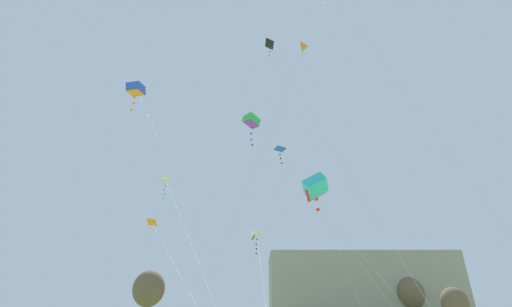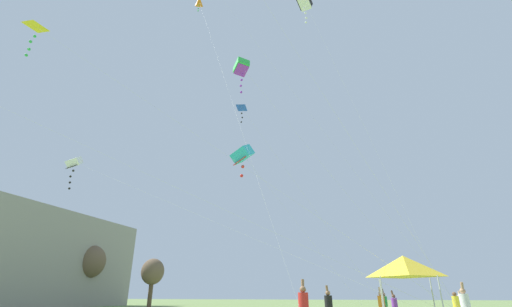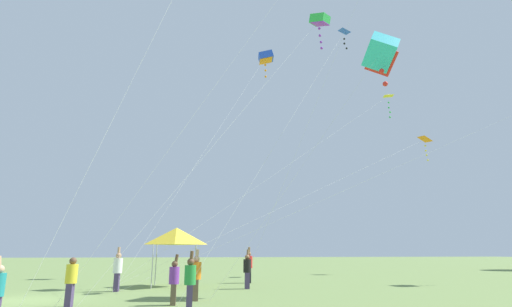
{
  "view_description": "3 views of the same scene",
  "coord_description": "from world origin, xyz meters",
  "px_view_note": "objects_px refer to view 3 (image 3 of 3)",
  "views": [
    {
      "loc": [
        -4.0,
        -7.99,
        3.17
      ],
      "look_at": [
        -4.01,
        12.14,
        12.64
      ],
      "focal_mm": 24.0,
      "sensor_mm": 36.0,
      "label": 1
    },
    {
      "loc": [
        -22.69,
        6.88,
        1.45
      ],
      "look_at": [
        -4.33,
        12.73,
        9.45
      ],
      "focal_mm": 24.0,
      "sensor_mm": 36.0,
      "label": 2
    },
    {
      "loc": [
        17.28,
        6.27,
        1.84
      ],
      "look_at": [
        -6.16,
        9.98,
        7.66
      ],
      "focal_mm": 28.0,
      "sensor_mm": 36.0,
      "label": 3
    }
  ],
  "objects_px": {
    "person_yellow_shirt": "(71,280)",
    "person_black_shirt": "(247,270)",
    "person_green_shirt": "(190,280)",
    "kite_blue_box_2": "(266,58)",
    "person_red_shirt": "(249,265)",
    "kite_blue_delta_5": "(344,33)",
    "festival_tent": "(176,236)",
    "person_purple_shirt": "(174,280)",
    "person_white_shirt": "(118,270)",
    "kite_cyan_box_7": "(380,53)",
    "kite_orange_delta_9": "(424,141)",
    "person_orange_shirt": "(196,275)",
    "kite_green_box_6": "(320,21)",
    "kite_yellow_delta_0": "(387,98)"
  },
  "relations": [
    {
      "from": "person_white_shirt",
      "to": "kite_blue_box_2",
      "type": "height_order",
      "value": "kite_blue_box_2"
    },
    {
      "from": "person_green_shirt",
      "to": "kite_orange_delta_9",
      "type": "xyz_separation_m",
      "value": [
        -17.92,
        20.52,
        10.66
      ]
    },
    {
      "from": "festival_tent",
      "to": "person_purple_shirt",
      "type": "bearing_deg",
      "value": 2.01
    },
    {
      "from": "person_green_shirt",
      "to": "kite_blue_box_2",
      "type": "xyz_separation_m",
      "value": [
        -15.68,
        5.52,
        16.54
      ]
    },
    {
      "from": "person_yellow_shirt",
      "to": "kite_green_box_6",
      "type": "distance_m",
      "value": 20.13
    },
    {
      "from": "person_orange_shirt",
      "to": "person_black_shirt",
      "type": "distance_m",
      "value": 5.3
    },
    {
      "from": "person_black_shirt",
      "to": "kite_green_box_6",
      "type": "height_order",
      "value": "kite_green_box_6"
    },
    {
      "from": "person_green_shirt",
      "to": "kite_orange_delta_9",
      "type": "height_order",
      "value": "kite_orange_delta_9"
    },
    {
      "from": "person_green_shirt",
      "to": "kite_blue_box_2",
      "type": "height_order",
      "value": "kite_blue_box_2"
    },
    {
      "from": "festival_tent",
      "to": "kite_blue_box_2",
      "type": "relative_size",
      "value": 0.17
    },
    {
      "from": "person_orange_shirt",
      "to": "person_red_shirt",
      "type": "distance_m",
      "value": 8.91
    },
    {
      "from": "kite_blue_delta_5",
      "to": "kite_orange_delta_9",
      "type": "distance_m",
      "value": 17.75
    },
    {
      "from": "festival_tent",
      "to": "person_yellow_shirt",
      "type": "relative_size",
      "value": 1.9
    },
    {
      "from": "kite_cyan_box_7",
      "to": "person_green_shirt",
      "type": "bearing_deg",
      "value": -71.76
    },
    {
      "from": "kite_green_box_6",
      "to": "kite_orange_delta_9",
      "type": "bearing_deg",
      "value": 128.5
    },
    {
      "from": "person_red_shirt",
      "to": "person_purple_shirt",
      "type": "relative_size",
      "value": 1.2
    },
    {
      "from": "person_black_shirt",
      "to": "kite_green_box_6",
      "type": "distance_m",
      "value": 15.82
    },
    {
      "from": "person_red_shirt",
      "to": "kite_green_box_6",
      "type": "distance_m",
      "value": 15.83
    },
    {
      "from": "kite_cyan_box_7",
      "to": "person_black_shirt",
      "type": "bearing_deg",
      "value": -121.74
    },
    {
      "from": "kite_orange_delta_9",
      "to": "person_orange_shirt",
      "type": "bearing_deg",
      "value": -52.23
    },
    {
      "from": "kite_cyan_box_7",
      "to": "kite_orange_delta_9",
      "type": "bearing_deg",
      "value": 142.42
    },
    {
      "from": "kite_green_box_6",
      "to": "kite_blue_box_2",
      "type": "bearing_deg",
      "value": -166.22
    },
    {
      "from": "person_yellow_shirt",
      "to": "person_black_shirt",
      "type": "bearing_deg",
      "value": -37.31
    },
    {
      "from": "person_yellow_shirt",
      "to": "person_black_shirt",
      "type": "distance_m",
      "value": 8.95
    },
    {
      "from": "person_yellow_shirt",
      "to": "person_black_shirt",
      "type": "xyz_separation_m",
      "value": [
        -5.74,
        6.87,
        0.05
      ]
    },
    {
      "from": "kite_blue_box_2",
      "to": "kite_cyan_box_7",
      "type": "distance_m",
      "value": 14.46
    },
    {
      "from": "person_white_shirt",
      "to": "kite_blue_delta_5",
      "type": "xyz_separation_m",
      "value": [
        0.98,
        11.58,
        12.97
      ]
    },
    {
      "from": "person_orange_shirt",
      "to": "kite_green_box_6",
      "type": "bearing_deg",
      "value": -15.03
    },
    {
      "from": "person_red_shirt",
      "to": "person_green_shirt",
      "type": "height_order",
      "value": "person_red_shirt"
    },
    {
      "from": "person_green_shirt",
      "to": "kite_cyan_box_7",
      "type": "relative_size",
      "value": 0.15
    },
    {
      "from": "kite_blue_box_2",
      "to": "kite_green_box_6",
      "type": "bearing_deg",
      "value": 13.78
    },
    {
      "from": "person_white_shirt",
      "to": "kite_orange_delta_9",
      "type": "relative_size",
      "value": 0.08
    },
    {
      "from": "person_purple_shirt",
      "to": "person_green_shirt",
      "type": "height_order",
      "value": "person_green_shirt"
    },
    {
      "from": "person_yellow_shirt",
      "to": "kite_blue_box_2",
      "type": "relative_size",
      "value": 0.09
    },
    {
      "from": "person_yellow_shirt",
      "to": "kite_blue_delta_5",
      "type": "height_order",
      "value": "kite_blue_delta_5"
    },
    {
      "from": "person_yellow_shirt",
      "to": "kite_cyan_box_7",
      "type": "xyz_separation_m",
      "value": [
        -1.92,
        13.04,
        10.61
      ]
    },
    {
      "from": "kite_blue_box_2",
      "to": "kite_blue_delta_5",
      "type": "distance_m",
      "value": 11.17
    },
    {
      "from": "person_yellow_shirt",
      "to": "person_purple_shirt",
      "type": "distance_m",
      "value": 3.47
    },
    {
      "from": "person_green_shirt",
      "to": "kite_blue_box_2",
      "type": "distance_m",
      "value": 23.45
    },
    {
      "from": "kite_yellow_delta_0",
      "to": "kite_orange_delta_9",
      "type": "bearing_deg",
      "value": 115.69
    },
    {
      "from": "person_orange_shirt",
      "to": "person_yellow_shirt",
      "type": "distance_m",
      "value": 4.4
    },
    {
      "from": "festival_tent",
      "to": "kite_orange_delta_9",
      "type": "relative_size",
      "value": 0.12
    },
    {
      "from": "person_purple_shirt",
      "to": "person_white_shirt",
      "type": "bearing_deg",
      "value": 89.49
    },
    {
      "from": "kite_cyan_box_7",
      "to": "person_orange_shirt",
      "type": "bearing_deg",
      "value": -84.92
    },
    {
      "from": "person_purple_shirt",
      "to": "person_black_shirt",
      "type": "relative_size",
      "value": 0.9
    },
    {
      "from": "kite_green_box_6",
      "to": "person_green_shirt",
      "type": "bearing_deg",
      "value": -44.76
    },
    {
      "from": "person_black_shirt",
      "to": "kite_blue_delta_5",
      "type": "distance_m",
      "value": 14.13
    },
    {
      "from": "kite_blue_delta_5",
      "to": "kite_green_box_6",
      "type": "bearing_deg",
      "value": -163.19
    },
    {
      "from": "kite_green_box_6",
      "to": "kite_cyan_box_7",
      "type": "xyz_separation_m",
      "value": [
        4.6,
        1.51,
        -4.55
      ]
    },
    {
      "from": "festival_tent",
      "to": "person_black_shirt",
      "type": "xyz_separation_m",
      "value": [
        1.9,
        3.68,
        -1.7
      ]
    }
  ]
}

